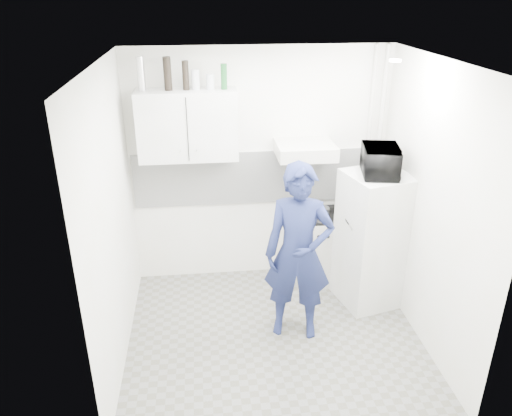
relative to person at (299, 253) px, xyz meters
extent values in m
plane|color=slate|center=(-0.23, -0.08, -0.87)|extent=(2.80, 2.80, 0.00)
plane|color=white|center=(-0.23, -0.08, 1.73)|extent=(2.80, 2.80, 0.00)
plane|color=white|center=(-0.23, 1.17, 0.43)|extent=(2.80, 0.00, 2.80)
plane|color=white|center=(-1.63, -0.08, 0.43)|extent=(0.00, 2.60, 2.60)
plane|color=white|center=(1.17, -0.08, 0.43)|extent=(0.00, 2.60, 2.60)
imported|color=#19204B|center=(0.00, 0.00, 0.00)|extent=(0.71, 0.54, 1.74)
cube|color=beige|center=(0.40, 0.92, -0.47)|extent=(0.50, 0.50, 0.80)
cube|color=white|center=(0.87, 0.46, -0.15)|extent=(0.73, 0.73, 1.44)
cube|color=black|center=(0.40, 0.92, -0.06)|extent=(0.48, 0.48, 0.03)
cylinder|color=silver|center=(0.42, 0.88, 0.01)|extent=(0.17, 0.17, 0.10)
imported|color=black|center=(0.87, 0.46, 0.71)|extent=(0.56, 0.43, 0.28)
cylinder|color=silver|center=(-1.39, 1.00, 1.49)|extent=(0.08, 0.08, 0.32)
cylinder|color=black|center=(-1.14, 1.00, 1.49)|extent=(0.08, 0.08, 0.32)
cylinder|color=black|center=(-0.97, 1.00, 1.47)|extent=(0.06, 0.06, 0.28)
cylinder|color=#B2B7BC|center=(-0.88, 1.00, 1.43)|extent=(0.08, 0.08, 0.20)
cylinder|color=#B2B7BC|center=(-0.73, 1.00, 1.40)|extent=(0.08, 0.08, 0.15)
cylinder|color=#144C1E|center=(-0.60, 1.00, 1.45)|extent=(0.06, 0.06, 0.25)
cube|color=white|center=(-0.98, 1.00, 0.98)|extent=(1.00, 0.35, 0.70)
cube|color=beige|center=(0.22, 0.92, 0.70)|extent=(0.60, 0.50, 0.14)
cube|color=white|center=(-0.23, 1.16, 0.33)|extent=(2.74, 0.03, 0.60)
cylinder|color=beige|center=(1.07, 1.09, 0.43)|extent=(0.05, 0.05, 2.60)
cylinder|color=beige|center=(0.95, 1.09, 0.43)|extent=(0.04, 0.04, 2.60)
cylinder|color=white|center=(0.77, 0.12, 1.70)|extent=(0.10, 0.10, 0.02)
camera|label=1|loc=(-0.84, -3.97, 2.27)|focal=35.00mm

